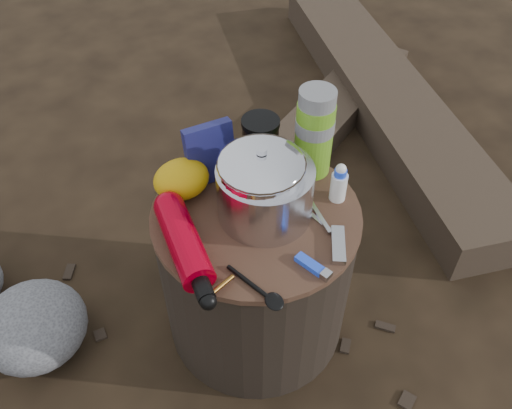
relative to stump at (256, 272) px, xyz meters
name	(u,v)px	position (x,y,z in m)	size (l,w,h in m)	color
ground	(256,319)	(0.00, 0.00, -0.23)	(60.00, 60.00, 0.00)	black
stump	(256,272)	(0.00, 0.00, 0.00)	(0.49, 0.49, 0.45)	black
log_main	(384,95)	(0.93, 0.69, -0.15)	(0.30, 1.78, 0.15)	#362A1F
log_small	(327,116)	(0.67, 0.70, -0.18)	(0.21, 1.16, 0.10)	#362A1F
foil_windscreen	(265,192)	(0.02, -0.01, 0.29)	(0.22, 0.22, 0.13)	silver
camping_pot	(261,185)	(0.01, -0.01, 0.32)	(0.19, 0.19, 0.19)	silver
fuel_bottle	(184,242)	(-0.19, -0.04, 0.26)	(0.07, 0.30, 0.07)	#AE0016
thermos	(314,133)	(0.19, 0.08, 0.34)	(0.09, 0.09, 0.23)	#6AAA22
travel_mug	(260,143)	(0.09, 0.15, 0.29)	(0.09, 0.09, 0.13)	black
stuff_sack	(181,179)	(-0.13, 0.14, 0.27)	(0.13, 0.11, 0.09)	#D69E0B
food_pouch	(210,153)	(-0.04, 0.16, 0.30)	(0.12, 0.03, 0.15)	navy
lighter	(310,264)	(0.03, -0.19, 0.23)	(0.02, 0.09, 0.02)	blue
multitool	(338,245)	(0.12, -0.17, 0.23)	(0.03, 0.10, 0.01)	#B3B3B8
pot_grabber	(315,217)	(0.11, -0.08, 0.23)	(0.03, 0.13, 0.01)	#B3B3B8
spork	(250,283)	(-0.10, -0.18, 0.23)	(0.03, 0.15, 0.01)	black
squeeze_bottle	(339,184)	(0.20, -0.04, 0.27)	(0.04, 0.04, 0.09)	white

